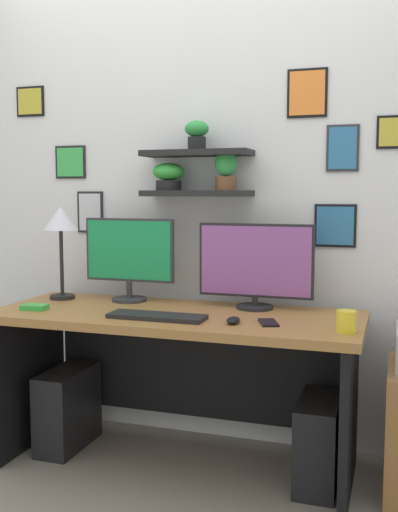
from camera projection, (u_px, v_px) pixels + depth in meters
ground_plane at (176, 466)px, 2.93m from camera, size 8.00×8.00×0.00m
back_wall_assembly at (204, 184)px, 3.20m from camera, size 4.40×0.24×2.70m
desk at (180, 353)px, 2.92m from camera, size 1.73×0.68×0.75m
monitor_left at (129, 256)px, 3.13m from camera, size 0.48×0.18×0.43m
monitor_right at (256, 265)px, 2.93m from camera, size 0.56×0.18×0.41m
keyboard at (157, 316)px, 2.71m from camera, size 0.44×0.14×0.02m
computer_mouse at (233, 320)px, 2.60m from camera, size 0.06×0.09×0.03m
desk_lamp at (61, 226)px, 3.17m from camera, size 0.18×0.18×0.49m
cell_phone at (268, 323)px, 2.61m from camera, size 0.12×0.16×0.01m
coffee_mug at (346, 322)px, 2.44m from camera, size 0.08×0.08×0.09m
scissors_tray at (35, 307)px, 2.92m from camera, size 0.13×0.09×0.02m
computer_tower_left at (68, 408)px, 3.13m from camera, size 0.18×0.40×0.41m
computer_tower_right at (319, 442)px, 2.73m from camera, size 0.18×0.40×0.39m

